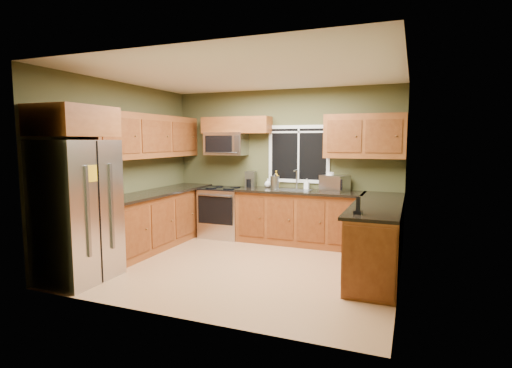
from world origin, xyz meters
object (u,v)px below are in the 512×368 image
Objects in this scene: soap_bottle_b at (307,184)px; soap_bottle_a at (276,180)px; paper_towel_roll at (330,181)px; range at (223,212)px; soap_bottle_c at (268,183)px; microwave at (226,144)px; kettle at (275,182)px; cordless_phone at (358,209)px; toaster_oven at (335,183)px; coffee_maker at (250,180)px; refrigerator at (78,211)px.

soap_bottle_a is at bearing -168.66° from soap_bottle_b.
paper_towel_roll is at bearing 4.82° from soap_bottle_a.
soap_bottle_a is 0.54m from soap_bottle_b.
soap_bottle_c reaches higher than range.
soap_bottle_c is at bearing 6.72° from microwave.
soap_bottle_a is at bearing 88.84° from kettle.
soap_bottle_a is 2.60m from cordless_phone.
toaster_oven is at bearing -3.89° from soap_bottle_c.
soap_bottle_a reaches higher than soap_bottle_b.
toaster_oven is 2.53× the size of cordless_phone.
soap_bottle_b is (1.53, 0.21, 0.56)m from range.
toaster_oven is at bearing 6.51° from kettle.
range is 1.27m from microwave.
coffee_maker is at bearing 172.77° from soap_bottle_a.
toaster_oven reaches higher than soap_bottle_c.
range is at bearing -160.53° from coffee_maker.
refrigerator is 3.17m from coffee_maker.
paper_towel_roll is 0.94m from soap_bottle_a.
soap_bottle_a is 1.57× the size of cordless_phone.
kettle is 0.96m from paper_towel_roll.
coffee_maker is at bearing -179.48° from paper_towel_roll.
refrigerator is at bearing -116.40° from soap_bottle_c.
coffee_maker is (0.48, 0.17, 0.60)m from range.
refrigerator is 2.89m from range.
toaster_oven is (2.72, 2.92, 0.17)m from refrigerator.
soap_bottle_c is (-0.73, 0.02, -0.01)m from soap_bottle_b.
coffee_maker is at bearing 164.87° from kettle.
range is 5.20× the size of soap_bottle_b.
toaster_oven is 2.87× the size of soap_bottle_b.
soap_bottle_b is (1.05, 0.04, -0.04)m from coffee_maker.
soap_bottle_b is at bearing 172.85° from toaster_oven.
kettle reaches higher than soap_bottle_b.
coffee_maker is 1.59× the size of soap_bottle_b.
refrigerator is 3.34m from soap_bottle_a.
paper_towel_roll is at bearing 9.28° from kettle.
paper_towel_roll is (2.63, 2.95, 0.20)m from refrigerator.
paper_towel_roll reaches higher than cordless_phone.
kettle is (0.52, -0.14, -0.00)m from coffee_maker.
soap_bottle_c is at bearing 10.74° from coffee_maker.
kettle reaches higher than range.
toaster_oven is 1.61× the size of soap_bottle_a.
soap_bottle_b is at bearing 11.34° from soap_bottle_a.
soap_bottle_b is at bearing 118.84° from cordless_phone.
coffee_maker is at bearing 179.15° from toaster_oven.
refrigerator is 11.24× the size of soap_bottle_c.
cordless_phone is at bearing -48.66° from kettle.
soap_bottle_b is (0.53, 0.18, -0.04)m from kettle.
coffee_maker is at bearing 19.47° from range.
kettle is at bearing -6.11° from microwave.
kettle is at bearing -15.13° from coffee_maker.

